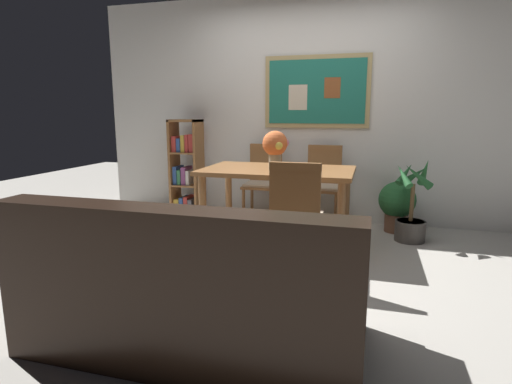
{
  "coord_description": "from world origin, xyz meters",
  "views": [
    {
      "loc": [
        0.73,
        -3.26,
        1.26
      ],
      "look_at": [
        -0.14,
        -0.19,
        0.65
      ],
      "focal_mm": 28.81,
      "sensor_mm": 36.0,
      "label": 1
    }
  ],
  "objects_px": {
    "dining_chair_far_left": "(264,177)",
    "bookshelf": "(186,171)",
    "flower_vase": "(275,146)",
    "tv_remote": "(303,170)",
    "potted_ivy": "(397,204)",
    "dining_table": "(278,179)",
    "leather_couch": "(192,294)",
    "dining_chair_near_right": "(297,209)",
    "potted_palm": "(411,213)",
    "dining_chair_far_right": "(323,179)"
  },
  "relations": [
    {
      "from": "potted_ivy",
      "to": "flower_vase",
      "type": "bearing_deg",
      "value": -144.86
    },
    {
      "from": "bookshelf",
      "to": "tv_remote",
      "type": "relative_size",
      "value": 8.05
    },
    {
      "from": "dining_table",
      "to": "leather_couch",
      "type": "xyz_separation_m",
      "value": [
        -0.04,
        -1.9,
        -0.33
      ]
    },
    {
      "from": "dining_chair_far_left",
      "to": "tv_remote",
      "type": "xyz_separation_m",
      "value": [
        0.6,
        -0.89,
        0.22
      ]
    },
    {
      "from": "bookshelf",
      "to": "potted_palm",
      "type": "height_order",
      "value": "bookshelf"
    },
    {
      "from": "dining_chair_near_right",
      "to": "leather_couch",
      "type": "bearing_deg",
      "value": -107.36
    },
    {
      "from": "dining_table",
      "to": "dining_chair_far_right",
      "type": "height_order",
      "value": "dining_chair_far_right"
    },
    {
      "from": "dining_chair_near_right",
      "to": "flower_vase",
      "type": "relative_size",
      "value": 2.53
    },
    {
      "from": "flower_vase",
      "to": "dining_table",
      "type": "bearing_deg",
      "value": 73.06
    },
    {
      "from": "dining_chair_far_left",
      "to": "leather_couch",
      "type": "height_order",
      "value": "dining_chair_far_left"
    },
    {
      "from": "flower_vase",
      "to": "dining_chair_far_right",
      "type": "bearing_deg",
      "value": 66.58
    },
    {
      "from": "dining_chair_near_right",
      "to": "potted_palm",
      "type": "relative_size",
      "value": 1.07
    },
    {
      "from": "flower_vase",
      "to": "tv_remote",
      "type": "height_order",
      "value": "flower_vase"
    },
    {
      "from": "dining_chair_near_right",
      "to": "dining_chair_far_left",
      "type": "bearing_deg",
      "value": 113.47
    },
    {
      "from": "bookshelf",
      "to": "potted_ivy",
      "type": "bearing_deg",
      "value": -0.3
    },
    {
      "from": "bookshelf",
      "to": "tv_remote",
      "type": "distance_m",
      "value": 1.82
    },
    {
      "from": "dining_chair_near_right",
      "to": "bookshelf",
      "type": "height_order",
      "value": "bookshelf"
    },
    {
      "from": "bookshelf",
      "to": "flower_vase",
      "type": "xyz_separation_m",
      "value": [
        1.31,
        -0.83,
        0.4
      ]
    },
    {
      "from": "dining_table",
      "to": "potted_ivy",
      "type": "xyz_separation_m",
      "value": [
        1.14,
        0.76,
        -0.34
      ]
    },
    {
      "from": "dining_table",
      "to": "flower_vase",
      "type": "distance_m",
      "value": 0.33
    },
    {
      "from": "dining_table",
      "to": "dining_chair_far_right",
      "type": "xyz_separation_m",
      "value": [
        0.34,
        0.78,
        -0.11
      ]
    },
    {
      "from": "leather_couch",
      "to": "potted_ivy",
      "type": "xyz_separation_m",
      "value": [
        1.18,
        2.66,
        -0.0
      ]
    },
    {
      "from": "potted_ivy",
      "to": "dining_table",
      "type": "bearing_deg",
      "value": -146.22
    },
    {
      "from": "dining_chair_far_right",
      "to": "flower_vase",
      "type": "relative_size",
      "value": 2.53
    },
    {
      "from": "potted_palm",
      "to": "leather_couch",
      "type": "bearing_deg",
      "value": -119.0
    },
    {
      "from": "potted_ivy",
      "to": "dining_chair_far_left",
      "type": "bearing_deg",
      "value": 179.3
    },
    {
      "from": "bookshelf",
      "to": "potted_ivy",
      "type": "distance_m",
      "value": 2.48
    },
    {
      "from": "bookshelf",
      "to": "tv_remote",
      "type": "height_order",
      "value": "bookshelf"
    },
    {
      "from": "dining_chair_near_right",
      "to": "bookshelf",
      "type": "xyz_separation_m",
      "value": [
        -1.64,
        1.52,
        0.03
      ]
    },
    {
      "from": "flower_vase",
      "to": "tv_remote",
      "type": "relative_size",
      "value": 2.43
    },
    {
      "from": "potted_ivy",
      "to": "flower_vase",
      "type": "height_order",
      "value": "flower_vase"
    },
    {
      "from": "dining_chair_near_right",
      "to": "potted_ivy",
      "type": "relative_size",
      "value": 1.58
    },
    {
      "from": "dining_table",
      "to": "dining_chair_far_left",
      "type": "bearing_deg",
      "value": 113.68
    },
    {
      "from": "leather_couch",
      "to": "flower_vase",
      "type": "relative_size",
      "value": 5.01
    },
    {
      "from": "dining_table",
      "to": "bookshelf",
      "type": "xyz_separation_m",
      "value": [
        -1.32,
        0.78,
        -0.08
      ]
    },
    {
      "from": "dining_chair_far_right",
      "to": "dining_chair_far_left",
      "type": "bearing_deg",
      "value": 179.91
    },
    {
      "from": "dining_chair_far_right",
      "to": "bookshelf",
      "type": "height_order",
      "value": "bookshelf"
    },
    {
      "from": "bookshelf",
      "to": "potted_ivy",
      "type": "height_order",
      "value": "bookshelf"
    },
    {
      "from": "dining_chair_far_left",
      "to": "bookshelf",
      "type": "xyz_separation_m",
      "value": [
        -0.98,
        -0.01,
        0.03
      ]
    },
    {
      "from": "dining_chair_far_right",
      "to": "bookshelf",
      "type": "xyz_separation_m",
      "value": [
        -1.67,
        -0.0,
        0.03
      ]
    },
    {
      "from": "dining_chair_far_left",
      "to": "potted_palm",
      "type": "height_order",
      "value": "dining_chair_far_left"
    },
    {
      "from": "dining_chair_far_left",
      "to": "dining_chair_far_right",
      "type": "xyz_separation_m",
      "value": [
        0.69,
        -0.0,
        0.0
      ]
    },
    {
      "from": "leather_couch",
      "to": "potted_palm",
      "type": "xyz_separation_m",
      "value": [
        1.3,
        2.35,
        -0.02
      ]
    },
    {
      "from": "leather_couch",
      "to": "potted_ivy",
      "type": "relative_size",
      "value": 3.13
    },
    {
      "from": "dining_chair_far_left",
      "to": "potted_ivy",
      "type": "distance_m",
      "value": 1.5
    },
    {
      "from": "potted_ivy",
      "to": "potted_palm",
      "type": "bearing_deg",
      "value": -69.26
    },
    {
      "from": "dining_chair_near_right",
      "to": "potted_palm",
      "type": "height_order",
      "value": "dining_chair_near_right"
    },
    {
      "from": "dining_chair_far_left",
      "to": "bookshelf",
      "type": "distance_m",
      "value": 0.98
    },
    {
      "from": "tv_remote",
      "to": "dining_chair_far_left",
      "type": "bearing_deg",
      "value": 123.91
    },
    {
      "from": "dining_chair_far_right",
      "to": "bookshelf",
      "type": "relative_size",
      "value": 0.76
    }
  ]
}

